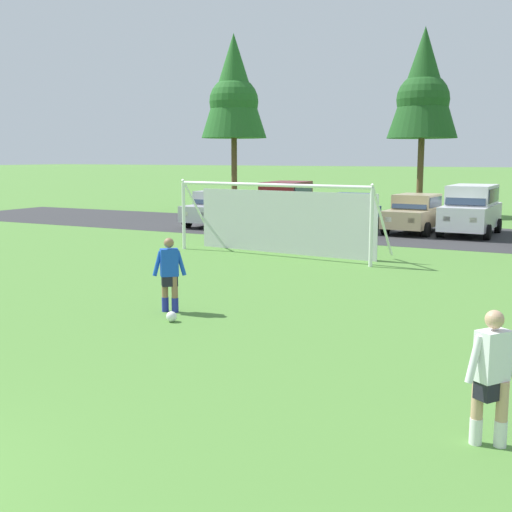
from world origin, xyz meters
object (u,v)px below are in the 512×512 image
parked_car_slot_center_right (471,209)px  soccer_goal (281,217)px  player_striker_near (491,378)px  parked_car_slot_left (285,203)px  player_midfield_center (170,275)px  parked_car_slot_far_left (217,208)px  parked_car_slot_center (416,213)px  soccer_ball (172,317)px  parked_car_slot_center_left (346,213)px

parked_car_slot_center_right → soccer_goal: bearing=-119.5°
player_striker_near → parked_car_slot_left: 24.39m
soccer_goal → parked_car_slot_center_right: (5.00, 8.83, -0.18)m
player_midfield_center → parked_car_slot_far_left: parked_car_slot_far_left is taller
soccer_goal → parked_car_slot_center: bearing=72.5°
soccer_ball → player_striker_near: size_ratio=0.13×
parked_car_slot_left → parked_car_slot_center_left: size_ratio=1.10×
soccer_ball → parked_car_slot_center: bearing=87.6°
parked_car_slot_center_left → player_midfield_center: bearing=-84.4°
parked_car_slot_left → parked_car_slot_center_right: 8.69m
soccer_goal → parked_car_slot_center: soccer_goal is taller
soccer_ball → parked_car_slot_center_left: size_ratio=0.05×
parked_car_slot_far_left → soccer_ball: bearing=-62.5°
parked_car_slot_far_left → parked_car_slot_center: 9.49m
player_midfield_center → parked_car_slot_center_left: size_ratio=0.38×
player_striker_near → parked_car_slot_center_right: size_ratio=0.35×
player_midfield_center → parked_car_slot_center_left: 16.35m
parked_car_slot_far_left → parked_car_slot_left: parked_car_slot_left is taller
player_striker_near → parked_car_slot_center: bearing=105.5°
soccer_goal → parked_car_slot_left: 9.24m
soccer_ball → parked_car_slot_left: bearing=107.3°
parked_car_slot_left → parked_car_slot_center_left: parked_car_slot_left is taller
soccer_goal → parked_car_slot_far_left: (-6.69, 7.02, -0.42)m
soccer_ball → parked_car_slot_left: size_ratio=0.05×
parked_car_slot_far_left → player_striker_near: bearing=-52.2°
soccer_ball → player_striker_near: (6.62, -3.10, 0.71)m
player_midfield_center → parked_car_slot_center_right: 18.01m
soccer_goal → parked_car_slot_center: size_ratio=1.75×
player_midfield_center → parked_car_slot_center: 17.38m
player_striker_near → parked_car_slot_far_left: bearing=127.8°
soccer_ball → soccer_goal: (-1.92, 9.52, 1.18)m
player_striker_near → parked_car_slot_center: 21.95m
parked_car_slot_center → parked_car_slot_center_right: (2.32, 0.31, 0.24)m
player_striker_near → parked_car_slot_center: (-5.86, 21.15, 0.05)m
soccer_ball → player_striker_near: 7.35m
player_midfield_center → parked_car_slot_center: bearing=85.8°
parked_car_slot_left → parked_car_slot_center_right: (8.69, 0.36, 0.00)m
soccer_goal → parked_car_slot_center: 8.95m
player_midfield_center → parked_car_slot_left: size_ratio=0.35×
soccer_ball → parked_car_slot_center: size_ratio=0.05×
parked_car_slot_center_right → player_striker_near: bearing=-80.6°
parked_car_slot_center_left → parked_car_slot_center_right: bearing=14.7°
parked_car_slot_left → parked_car_slot_far_left: bearing=-154.2°
parked_car_slot_far_left → parked_car_slot_left: bearing=25.8°
player_striker_near → parked_car_slot_center: size_ratio=0.38×
parked_car_slot_far_left → parked_car_slot_center_left: (6.50, 0.44, 0.00)m
player_midfield_center → parked_car_slot_center_right: bearing=78.5°
parked_car_slot_left → soccer_ball: bearing=-72.7°
player_striker_near → parked_car_slot_center: parked_car_slot_center is taller
soccer_ball → player_midfield_center: 1.14m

